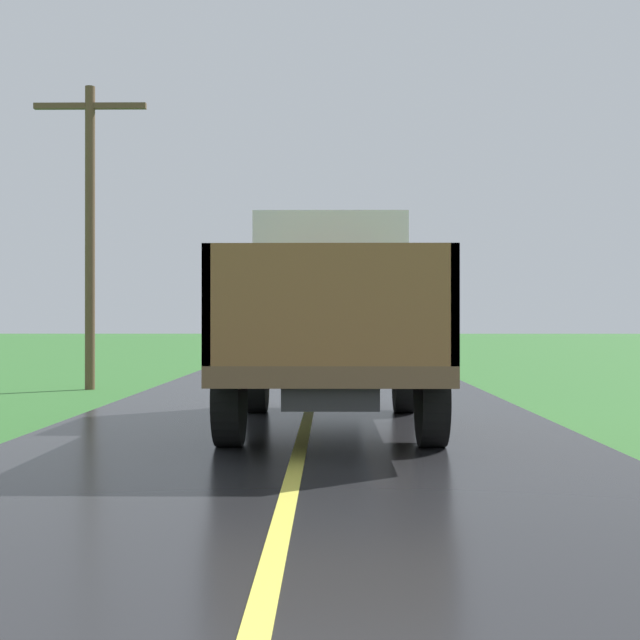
# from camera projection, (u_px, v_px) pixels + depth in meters

# --- Properties ---
(banana_truck_near) EXTENTS (2.38, 5.82, 2.80)m
(banana_truck_near) POSITION_uv_depth(u_px,v_px,m) (330.00, 315.00, 11.50)
(banana_truck_near) COLOR #2D2D30
(banana_truck_near) RESTS_ON road_surface
(utility_pole_roadside) EXTENTS (2.29, 0.20, 6.18)m
(utility_pole_roadside) POSITION_uv_depth(u_px,v_px,m) (90.00, 222.00, 17.56)
(utility_pole_roadside) COLOR brown
(utility_pole_roadside) RESTS_ON ground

